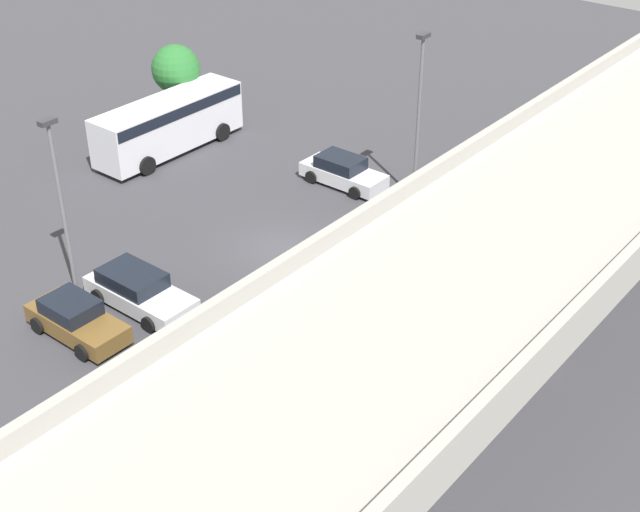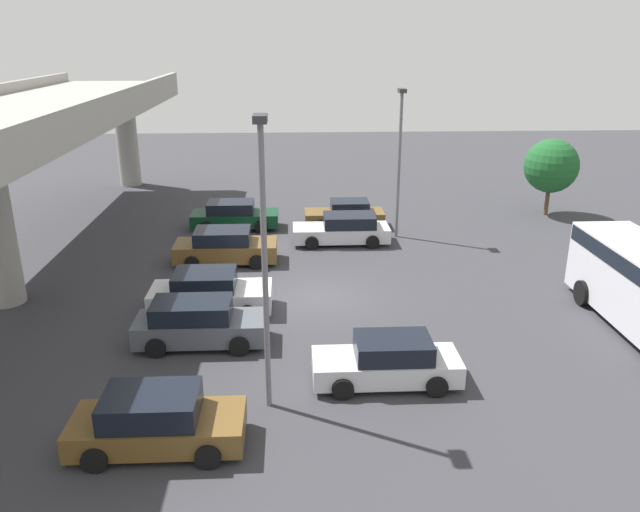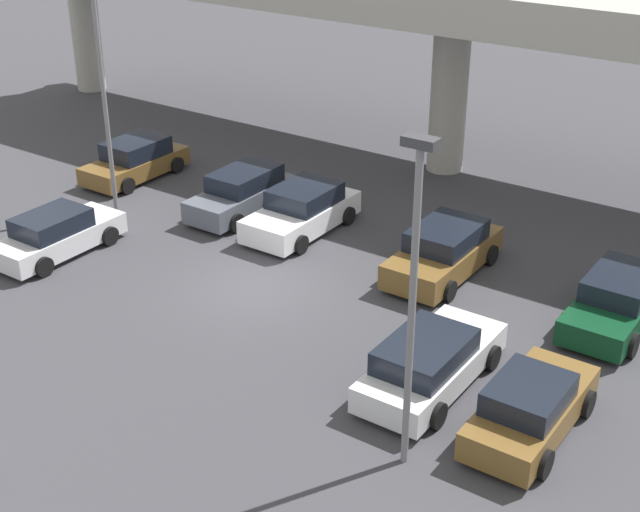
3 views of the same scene
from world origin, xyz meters
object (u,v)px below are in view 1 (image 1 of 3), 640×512
Objects in this scene: parked_car_7 at (76,320)px; lamp_post_near_aisle at (419,106)px; parked_car_0 at (483,187)px; parked_car_4 at (139,291)px; parked_car_2 at (376,255)px; parked_car_3 at (290,312)px; shuttle_bus at (168,121)px; lamp_post_mid_lot at (60,194)px; parked_car_5 at (188,385)px; parked_car_1 at (413,230)px; tree_front_left at (176,69)px; parked_car_6 at (343,172)px.

lamp_post_near_aisle is (-17.53, 3.71, 4.10)m from parked_car_7.
parked_car_0 is 17.62m from parked_car_4.
parked_car_2 reaches higher than parked_car_3.
parked_car_7 is at bearing -97.25° from parked_car_4.
parked_car_3 is 8.16m from parked_car_7.
parked_car_4 is (8.11, -5.80, -0.04)m from parked_car_2.
parked_car_3 reaches higher than parked_car_0.
lamp_post_mid_lot is at bearing -149.30° from shuttle_bus.
parked_car_0 is at bearing -91.13° from parked_car_5.
parked_car_1 is 0.95× the size of tree_front_left.
shuttle_bus is at bearing -74.21° from lamp_post_near_aisle.
parked_car_0 is 17.07m from shuttle_bus.
parked_car_7 is (10.92, -6.16, -0.05)m from parked_car_2.
lamp_post_mid_lot is (0.94, -2.89, 3.77)m from parked_car_4.
parked_car_7 is at bearing 65.48° from parked_car_1.
parked_car_2 reaches higher than parked_car_7.
lamp_post_mid_lot is (17.44, -9.05, 3.74)m from parked_car_0.
parked_car_5 is 0.53× the size of shuttle_bus.
parked_car_2 is 10.95m from parked_car_5.
lamp_post_near_aisle reaches higher than lamp_post_mid_lot.
shuttle_bus reaches higher than parked_car_7.
parked_car_6 is (-2.81, -6.09, -0.08)m from parked_car_1.
parked_car_7 is at bearing 35.57° from tree_front_left.
parked_car_2 is at bearing 54.43° from parked_car_4.
shuttle_bus reaches higher than parked_car_6.
parked_car_5 is 24.72m from tree_front_left.
parked_car_4 is at bearing 61.56° from parked_car_1.
parked_car_1 is at bearing -91.36° from parked_car_2.
lamp_post_mid_lot is at bearing 53.36° from parked_car_1.
parked_car_2 is (8.39, -0.36, 0.02)m from parked_car_0.
parked_car_1 is 12.32m from parked_car_4.
lamp_post_mid_lot reaches higher than tree_front_left.
parked_car_3 is 21.38m from tree_front_left.
parked_car_2 is at bearing 136.17° from lamp_post_mid_lot.
parked_car_0 is at bearing 122.33° from lamp_post_near_aisle.
tree_front_left is (-3.02, -18.14, 2.51)m from parked_car_1.
shuttle_bus is 1.91× the size of tree_front_left.
parked_car_1 is 6.71m from parked_car_6.
parked_car_1 is 18.56m from tree_front_left.
parked_car_4 is at bearing -12.84° from lamp_post_near_aisle.
shuttle_bus is (-8.35, -15.69, 0.98)m from parked_car_3.
lamp_post_near_aisle is at bearing 78.04° from parked_car_7.
parked_car_7 is at bearing 41.66° from parked_car_3.
parked_car_1 reaches higher than parked_car_7.
tree_front_left is (-5.74, -18.08, 2.53)m from parked_car_2.
parked_car_4 is 15.65m from lamp_post_near_aisle.
lamp_post_near_aisle is at bearing 93.18° from tree_front_left.
lamp_post_near_aisle is at bearing -69.71° from parked_car_2.
parked_car_1 is 15.85m from shuttle_bus.
parked_car_3 is 1.00× the size of parked_car_5.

